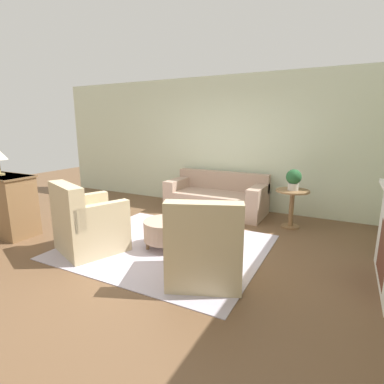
{
  "coord_description": "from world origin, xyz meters",
  "views": [
    {
      "loc": [
        2.28,
        -3.55,
        1.79
      ],
      "look_at": [
        0.15,
        0.55,
        0.75
      ],
      "focal_mm": 28.0,
      "sensor_mm": 36.0,
      "label": 1
    }
  ],
  "objects_px": {
    "ottoman_table": "(166,230)",
    "side_table": "(292,202)",
    "armchair_right": "(205,250)",
    "potted_plant_on_side_table": "(294,179)",
    "armchair_left": "(87,225)",
    "dresser": "(5,204)",
    "couch": "(217,198)"
  },
  "relations": [
    {
      "from": "side_table",
      "to": "ottoman_table",
      "type": "bearing_deg",
      "value": -129.6
    },
    {
      "from": "armchair_left",
      "to": "side_table",
      "type": "xyz_separation_m",
      "value": [
        2.42,
        2.41,
        0.08
      ]
    },
    {
      "from": "armchair_left",
      "to": "potted_plant_on_side_table",
      "type": "height_order",
      "value": "potted_plant_on_side_table"
    },
    {
      "from": "armchair_right",
      "to": "potted_plant_on_side_table",
      "type": "height_order",
      "value": "potted_plant_on_side_table"
    },
    {
      "from": "ottoman_table",
      "to": "potted_plant_on_side_table",
      "type": "height_order",
      "value": "potted_plant_on_side_table"
    },
    {
      "from": "potted_plant_on_side_table",
      "to": "armchair_right",
      "type": "bearing_deg",
      "value": -103.28
    },
    {
      "from": "armchair_left",
      "to": "side_table",
      "type": "distance_m",
      "value": 3.42
    },
    {
      "from": "dresser",
      "to": "potted_plant_on_side_table",
      "type": "height_order",
      "value": "potted_plant_on_side_table"
    },
    {
      "from": "armchair_right",
      "to": "ottoman_table",
      "type": "relative_size",
      "value": 1.61
    },
    {
      "from": "armchair_left",
      "to": "ottoman_table",
      "type": "height_order",
      "value": "armchair_left"
    },
    {
      "from": "dresser",
      "to": "potted_plant_on_side_table",
      "type": "xyz_separation_m",
      "value": [
        4.16,
        2.52,
        0.37
      ]
    },
    {
      "from": "armchair_right",
      "to": "dresser",
      "type": "height_order",
      "value": "armchair_right"
    },
    {
      "from": "couch",
      "to": "armchair_left",
      "type": "height_order",
      "value": "armchair_left"
    },
    {
      "from": "couch",
      "to": "ottoman_table",
      "type": "relative_size",
      "value": 3.02
    },
    {
      "from": "armchair_left",
      "to": "armchair_right",
      "type": "relative_size",
      "value": 1.0
    },
    {
      "from": "ottoman_table",
      "to": "side_table",
      "type": "distance_m",
      "value": 2.33
    },
    {
      "from": "armchair_right",
      "to": "potted_plant_on_side_table",
      "type": "bearing_deg",
      "value": 76.72
    },
    {
      "from": "armchair_right",
      "to": "potted_plant_on_side_table",
      "type": "distance_m",
      "value": 2.52
    },
    {
      "from": "dresser",
      "to": "armchair_right",
      "type": "bearing_deg",
      "value": 1.74
    },
    {
      "from": "side_table",
      "to": "potted_plant_on_side_table",
      "type": "height_order",
      "value": "potted_plant_on_side_table"
    },
    {
      "from": "couch",
      "to": "side_table",
      "type": "xyz_separation_m",
      "value": [
        1.55,
        -0.29,
        0.17
      ]
    },
    {
      "from": "armchair_left",
      "to": "armchair_right",
      "type": "xyz_separation_m",
      "value": [
        1.86,
        0.0,
        0.0
      ]
    },
    {
      "from": "couch",
      "to": "potted_plant_on_side_table",
      "type": "xyz_separation_m",
      "value": [
        1.55,
        -0.29,
        0.58
      ]
    },
    {
      "from": "armchair_left",
      "to": "side_table",
      "type": "height_order",
      "value": "armchair_left"
    },
    {
      "from": "ottoman_table",
      "to": "side_table",
      "type": "xyz_separation_m",
      "value": [
        1.48,
        1.79,
        0.19
      ]
    },
    {
      "from": "armchair_left",
      "to": "armchair_right",
      "type": "height_order",
      "value": "same"
    },
    {
      "from": "armchair_right",
      "to": "dresser",
      "type": "relative_size",
      "value": 0.99
    },
    {
      "from": "armchair_left",
      "to": "armchair_right",
      "type": "distance_m",
      "value": 1.86
    },
    {
      "from": "armchair_right",
      "to": "ottoman_table",
      "type": "bearing_deg",
      "value": 145.87
    },
    {
      "from": "couch",
      "to": "armchair_right",
      "type": "distance_m",
      "value": 2.87
    },
    {
      "from": "couch",
      "to": "dresser",
      "type": "relative_size",
      "value": 1.86
    },
    {
      "from": "couch",
      "to": "ottoman_table",
      "type": "distance_m",
      "value": 2.08
    }
  ]
}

